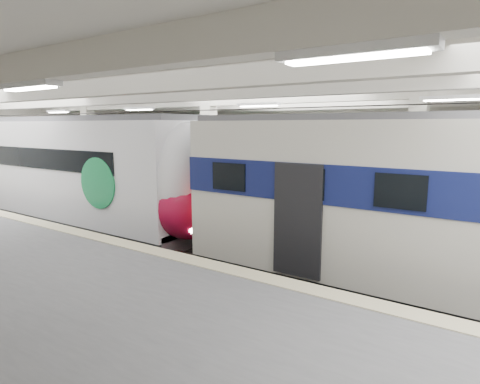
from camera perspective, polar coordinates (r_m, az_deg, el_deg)
The scene contains 4 objects.
station_hall at distance 11.18m, azimuth -7.48°, elevation 4.34°, with size 36.00×24.00×5.75m.
modern_emu at distance 17.46m, azimuth -20.32°, elevation 2.38°, with size 14.29×2.95×4.59m.
older_rer at distance 10.27m, azimuth 29.26°, elevation -2.21°, with size 13.70×3.02×4.51m.
far_train at distance 20.54m, azimuth -6.27°, elevation 3.76°, with size 13.38×3.04×4.28m.
Camera 1 is at (7.40, -10.07, 4.22)m, focal length 30.00 mm.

